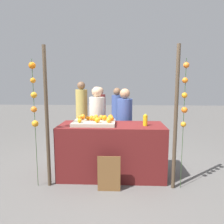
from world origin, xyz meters
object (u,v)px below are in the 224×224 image
object	(u,v)px
stall_counter	(112,150)
chalkboard_sign	(109,174)
juice_bottle	(145,120)
vendor_left	(97,127)
orange_0	(104,118)
orange_1	(97,120)
vendor_right	(125,128)

from	to	relation	value
stall_counter	chalkboard_sign	distance (m)	0.59
stall_counter	chalkboard_sign	xyz separation A→B (m)	(-0.02, -0.55, -0.19)
chalkboard_sign	juice_bottle	bearing A→B (deg)	39.03
vendor_left	chalkboard_sign	bearing A→B (deg)	-75.63
juice_bottle	stall_counter	bearing A→B (deg)	172.37
orange_0	orange_1	size ratio (longest dim) A/B	0.99
vendor_right	vendor_left	bearing A→B (deg)	179.54
vendor_right	stall_counter	bearing A→B (deg)	-109.71
orange_0	vendor_right	world-z (taller)	vendor_right
chalkboard_sign	vendor_left	xyz separation A→B (m)	(-0.31, 1.22, 0.46)
vendor_left	vendor_right	distance (m)	0.57
orange_1	chalkboard_sign	distance (m)	0.89
stall_counter	vendor_left	xyz separation A→B (m)	(-0.33, 0.67, 0.27)
orange_0	vendor_right	bearing A→B (deg)	58.16
chalkboard_sign	orange_1	bearing A→B (deg)	117.93
vendor_left	vendor_right	xyz separation A→B (m)	(0.57, -0.00, -0.02)
stall_counter	chalkboard_sign	bearing A→B (deg)	-91.67
stall_counter	vendor_right	xyz separation A→B (m)	(0.24, 0.67, 0.25)
chalkboard_sign	vendor_right	size ratio (longest dim) A/B	0.37
orange_1	vendor_right	bearing A→B (deg)	59.81
orange_1	stall_counter	bearing A→B (deg)	31.90
juice_bottle	vendor_right	distance (m)	0.87
orange_1	vendor_left	distance (m)	0.88
orange_1	chalkboard_sign	size ratio (longest dim) A/B	0.16
orange_0	vendor_right	distance (m)	0.77
chalkboard_sign	vendor_right	bearing A→B (deg)	78.21
stall_counter	vendor_right	size ratio (longest dim) A/B	1.18
orange_0	chalkboard_sign	bearing A→B (deg)	-79.54
juice_bottle	chalkboard_sign	distance (m)	1.07
orange_0	chalkboard_sign	distance (m)	0.99
juice_bottle	vendor_left	size ratio (longest dim) A/B	0.13
orange_0	chalkboard_sign	xyz separation A→B (m)	(0.12, -0.62, -0.76)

